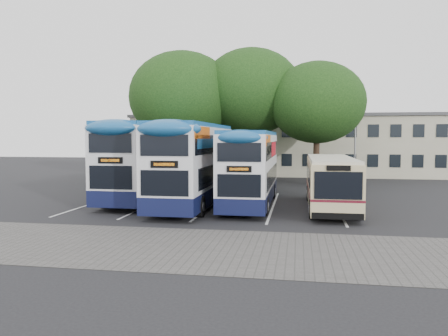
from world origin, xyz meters
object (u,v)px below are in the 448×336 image
tree_mid (251,92)px  bus_dd_right (251,165)px  bus_single (330,179)px  bus_dd_mid (194,161)px  tree_right (317,103)px  tree_left (182,97)px  bus_dd_left (149,158)px  lamp_post (355,124)px

tree_mid → bus_dd_right: bearing=-83.8°
bus_dd_right → bus_single: size_ratio=1.07×
tree_mid → bus_dd_mid: (-1.76, -13.92, -5.30)m
tree_right → tree_mid: bearing=163.7°
bus_dd_right → tree_left: bearing=120.8°
bus_dd_mid → bus_single: 7.66m
bus_dd_right → bus_dd_left: bearing=167.6°
tree_left → bus_dd_left: tree_left is taller
tree_left → bus_dd_left: (0.74, -10.86, -4.77)m
lamp_post → tree_mid: bearing=-170.3°
tree_right → bus_dd_mid: bearing=-120.8°
lamp_post → bus_dd_mid: size_ratio=0.82×
lamp_post → bus_dd_right: size_ratio=0.90×
tree_left → tree_right: tree_left is taller
tree_mid → bus_single: size_ratio=1.23×
tree_mid → bus_dd_left: tree_mid is taller
lamp_post → bus_dd_right: bearing=-116.8°
tree_right → bus_dd_right: 13.22m
tree_left → tree_right: (11.44, -0.53, -0.68)m
bus_dd_mid → bus_single: bus_dd_mid is taller
bus_dd_mid → lamp_post: bearing=55.2°
tree_right → bus_dd_mid: 14.89m
tree_right → bus_dd_left: tree_right is taller
bus_dd_mid → bus_single: (7.60, 0.09, -0.96)m
tree_mid → tree_right: bearing=-16.3°
bus_dd_left → bus_single: bus_dd_left is taller
tree_mid → bus_dd_mid: bearing=-97.2°
tree_left → bus_single: size_ratio=1.20×
tree_right → bus_dd_mid: (-7.31, -12.29, -4.15)m
tree_left → tree_right: 11.47m
tree_mid → tree_right: tree_mid is taller
tree_left → bus_dd_mid: (4.13, -12.82, -4.83)m
tree_mid → bus_dd_mid: tree_mid is taller
tree_mid → bus_dd_left: size_ratio=1.02×
bus_dd_mid → bus_dd_right: 3.26m
tree_right → bus_dd_right: bearing=-109.2°
lamp_post → tree_mid: 9.53m
tree_right → bus_dd_left: 15.43m
lamp_post → tree_right: size_ratio=0.90×
tree_right → bus_single: size_ratio=1.07×
tree_mid → bus_dd_left: (-5.14, -11.96, -5.25)m
bus_single → bus_dd_right: bearing=174.5°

